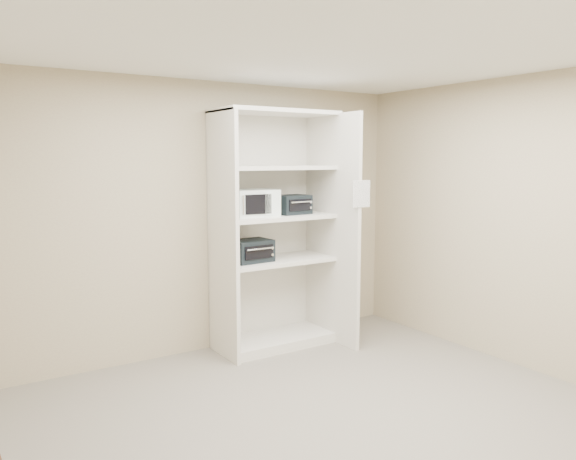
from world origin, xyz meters
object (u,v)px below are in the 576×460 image
microwave (253,203)px  toaster_oven_upper (292,205)px  toaster_oven_lower (251,251)px  shelving_unit (279,238)px

microwave → toaster_oven_upper: 0.45m
toaster_oven_lower → toaster_oven_upper: bearing=-3.3°
shelving_unit → toaster_oven_upper: bearing=-5.6°
shelving_unit → toaster_oven_lower: (-0.34, -0.02, -0.10)m
toaster_oven_lower → microwave: bearing=26.2°
shelving_unit → microwave: 0.47m
microwave → toaster_oven_lower: size_ratio=1.12×
toaster_oven_upper → toaster_oven_lower: 0.66m
microwave → shelving_unit: bearing=1.6°
shelving_unit → toaster_oven_upper: 0.37m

